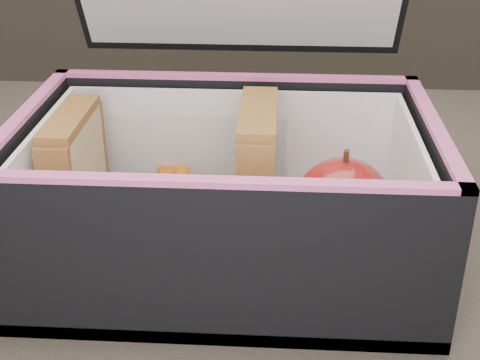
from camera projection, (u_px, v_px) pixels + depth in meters
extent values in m
cube|color=#63584C|center=(287.00, 269.00, 0.54)|extent=(1.20, 0.80, 0.03)
cube|color=#D1B183|center=(67.00, 177.00, 0.51)|extent=(0.01, 0.09, 0.09)
cube|color=#D25D70|center=(77.00, 181.00, 0.51)|extent=(0.01, 0.08, 0.08)
cube|color=#D1B183|center=(86.00, 177.00, 0.51)|extent=(0.01, 0.09, 0.09)
cube|color=brown|center=(69.00, 119.00, 0.49)|extent=(0.02, 0.09, 0.01)
cube|color=#D1B183|center=(247.00, 177.00, 0.50)|extent=(0.01, 0.09, 0.10)
cube|color=#D25D70|center=(257.00, 182.00, 0.50)|extent=(0.01, 0.09, 0.09)
cube|color=#D1B183|center=(268.00, 178.00, 0.50)|extent=(0.01, 0.09, 0.10)
cube|color=brown|center=(258.00, 113.00, 0.48)|extent=(0.03, 0.09, 0.01)
cylinder|color=#D25917|center=(190.00, 203.00, 0.55)|extent=(0.03, 0.09, 0.01)
cylinder|color=#D25917|center=(166.00, 194.00, 0.54)|extent=(0.03, 0.09, 0.01)
cylinder|color=#D25917|center=(145.00, 214.00, 0.50)|extent=(0.02, 0.09, 0.01)
cylinder|color=#D25917|center=(174.00, 245.00, 0.50)|extent=(0.02, 0.09, 0.01)
cylinder|color=#D25917|center=(163.00, 192.00, 0.55)|extent=(0.02, 0.09, 0.01)
cylinder|color=#D25917|center=(179.00, 196.00, 0.52)|extent=(0.02, 0.09, 0.01)
cylinder|color=#D25917|center=(181.00, 211.00, 0.54)|extent=(0.03, 0.09, 0.01)
cube|color=white|center=(336.00, 241.00, 0.51)|extent=(0.09, 0.09, 0.01)
ellipsoid|color=maroon|center=(343.00, 201.00, 0.50)|extent=(0.08, 0.08, 0.06)
cylinder|color=#402B17|center=(346.00, 157.00, 0.48)|extent=(0.00, 0.01, 0.01)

